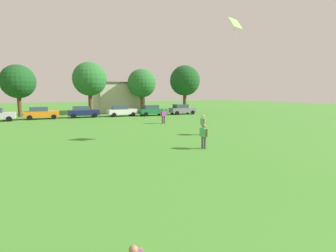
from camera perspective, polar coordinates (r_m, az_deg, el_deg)
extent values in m
plane|color=#42842D|center=(30.00, -18.18, 0.05)|extent=(160.00, 160.00, 0.00)
sphere|color=#936B4C|center=(4.86, -7.51, -25.04)|extent=(0.16, 0.16, 0.16)
cylinder|color=#4C4C51|center=(16.87, 8.01, -3.64)|extent=(0.14, 0.14, 0.77)
cylinder|color=#4C4C51|center=(17.04, 7.48, -3.52)|extent=(0.14, 0.14, 0.77)
cube|color=#4CB266|center=(16.84, 7.78, -1.38)|extent=(0.37, 0.55, 0.55)
cylinder|color=#936B4C|center=(16.61, 8.52, -1.46)|extent=(0.11, 0.11, 0.51)
cylinder|color=#936B4C|center=(17.08, 7.06, -1.20)|extent=(0.11, 0.11, 0.51)
sphere|color=#936B4C|center=(16.79, 7.81, 0.01)|extent=(0.24, 0.24, 0.24)
cylinder|color=#8C7259|center=(22.61, 7.48, -0.81)|extent=(0.15, 0.15, 0.83)
cylinder|color=#8C7259|center=(22.38, 7.72, -0.90)|extent=(0.15, 0.15, 0.83)
cube|color=#4CB266|center=(22.41, 7.63, 0.93)|extent=(0.41, 0.60, 0.59)
cylinder|color=tan|center=(22.72, 7.31, 1.07)|extent=(0.12, 0.12, 0.55)
cylinder|color=tan|center=(22.09, 7.96, 0.88)|extent=(0.12, 0.12, 0.55)
sphere|color=tan|center=(22.37, 7.65, 2.06)|extent=(0.26, 0.26, 0.26)
cylinder|color=#3F3833|center=(30.62, -0.80, 1.35)|extent=(0.16, 0.16, 0.85)
cylinder|color=#3F3833|center=(30.48, -1.21, 1.32)|extent=(0.16, 0.16, 0.85)
cube|color=purple|center=(30.48, -1.01, 2.69)|extent=(0.60, 0.40, 0.60)
cylinder|color=#936B4C|center=(30.67, -0.45, 2.75)|extent=(0.12, 0.12, 0.57)
cylinder|color=#936B4C|center=(30.30, -1.57, 2.69)|extent=(0.12, 0.12, 0.57)
sphere|color=#936B4C|center=(30.45, -1.01, 3.54)|extent=(0.27, 0.27, 0.27)
cube|color=#8CD859|center=(21.03, 14.42, 20.78)|extent=(1.32, 0.93, 0.77)
sphere|color=yellow|center=(20.97, 14.39, 20.12)|extent=(0.10, 0.10, 0.10)
sphere|color=yellow|center=(20.89, 14.26, 19.55)|extent=(0.10, 0.10, 0.10)
sphere|color=yellow|center=(20.81, 14.13, 18.98)|extent=(0.10, 0.10, 0.10)
cylinder|color=black|center=(40.08, -30.95, 1.55)|extent=(0.64, 0.22, 0.64)
cylinder|color=black|center=(38.30, -31.21, 1.32)|extent=(0.64, 0.22, 0.64)
cube|color=orange|center=(39.71, -25.67, 2.37)|extent=(4.30, 1.80, 0.76)
cube|color=#334756|center=(39.67, -26.22, 3.33)|extent=(2.24, 1.58, 0.60)
cylinder|color=black|center=(40.65, -23.57, 2.04)|extent=(0.64, 0.22, 0.64)
cylinder|color=black|center=(38.86, -23.49, 1.83)|extent=(0.64, 0.22, 0.64)
cylinder|color=black|center=(40.67, -27.69, 1.82)|extent=(0.64, 0.22, 0.64)
cylinder|color=black|center=(38.88, -27.80, 1.60)|extent=(0.64, 0.22, 0.64)
cube|color=#141E4C|center=(40.12, -17.82, 2.78)|extent=(4.30, 1.80, 0.76)
cube|color=#334756|center=(40.03, -18.34, 3.73)|extent=(2.24, 1.58, 0.60)
cylinder|color=black|center=(41.25, -15.95, 2.43)|extent=(0.64, 0.22, 0.64)
cylinder|color=black|center=(39.48, -15.52, 2.24)|extent=(0.64, 0.22, 0.64)
cylinder|color=black|center=(40.88, -19.99, 2.23)|extent=(0.64, 0.22, 0.64)
cylinder|color=black|center=(39.09, -19.75, 2.04)|extent=(0.64, 0.22, 0.64)
cube|color=white|center=(40.71, -9.91, 3.07)|extent=(4.30, 1.80, 0.76)
cube|color=#334756|center=(40.58, -10.40, 4.01)|extent=(2.24, 1.58, 0.60)
cylinder|color=black|center=(42.01, -8.30, 2.71)|extent=(0.64, 0.22, 0.64)
cylinder|color=black|center=(40.30, -7.55, 2.54)|extent=(0.64, 0.22, 0.64)
cylinder|color=black|center=(41.26, -12.19, 2.54)|extent=(0.64, 0.22, 0.64)
cylinder|color=black|center=(39.51, -11.60, 2.36)|extent=(0.64, 0.22, 0.64)
cube|color=#196B38|center=(41.35, -3.34, 3.23)|extent=(4.30, 1.80, 0.76)
cube|color=#334756|center=(41.19, -3.79, 4.16)|extent=(2.24, 1.58, 0.60)
cylinder|color=black|center=(42.77, -1.96, 2.86)|extent=(0.64, 0.22, 0.64)
cylinder|color=black|center=(41.13, -0.97, 2.69)|extent=(0.64, 0.22, 0.64)
cylinder|color=black|center=(41.71, -5.66, 2.72)|extent=(0.64, 0.22, 0.64)
cylinder|color=black|center=(40.02, -4.79, 2.54)|extent=(0.64, 0.22, 0.64)
cube|color=slate|center=(43.95, 3.15, 3.46)|extent=(4.30, 1.80, 0.76)
cube|color=#334756|center=(43.75, 2.76, 4.34)|extent=(2.24, 1.58, 0.60)
cylinder|color=black|center=(45.46, 4.23, 3.10)|extent=(0.64, 0.22, 0.64)
cylinder|color=black|center=(43.91, 5.39, 2.94)|extent=(0.64, 0.22, 0.64)
cylinder|color=black|center=(44.10, 0.92, 2.99)|extent=(0.64, 0.22, 0.64)
cylinder|color=black|center=(42.50, 1.99, 2.83)|extent=(0.64, 0.22, 0.64)
cylinder|color=brown|center=(44.90, -29.47, 3.73)|extent=(0.57, 0.57, 3.12)
sphere|color=#194C1E|center=(44.89, -29.76, 8.38)|extent=(4.92, 4.92, 4.92)
cylinder|color=brown|center=(45.49, -16.45, 4.62)|extent=(0.64, 0.64, 3.48)
sphere|color=#286B2D|center=(45.52, -16.64, 9.75)|extent=(5.49, 5.49, 5.49)
cylinder|color=brown|center=(46.65, -5.66, 4.72)|extent=(0.58, 0.58, 3.13)
sphere|color=#286B2D|center=(46.64, -5.72, 9.22)|extent=(4.94, 4.94, 4.94)
cylinder|color=brown|center=(48.33, 3.64, 5.01)|extent=(0.64, 0.64, 3.45)
sphere|color=#194C1E|center=(48.35, 3.68, 9.80)|extent=(5.45, 5.45, 5.45)
cube|color=beige|center=(51.71, -10.84, 6.04)|extent=(8.17, 7.85, 5.26)
cube|color=#4C4742|center=(51.73, -10.91, 9.09)|extent=(8.49, 8.16, 0.24)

